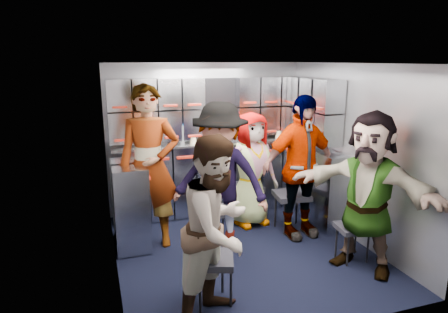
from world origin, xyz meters
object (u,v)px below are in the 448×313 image
object	(u,v)px
attendant_arc_d	(300,167)
attendant_arc_e	(368,193)
jump_seat_mid_left	(215,213)
attendant_arc_c	(251,169)
attendant_arc_a	(217,229)
jump_seat_near_left	(212,262)
jump_seat_mid_right	(291,197)
jump_seat_center	(246,189)
attendant_standing	(149,167)
attendant_arc_b	(220,178)
jump_seat_near_right	(353,229)

from	to	relation	value
attendant_arc_d	attendant_arc_e	world-z (taller)	attendant_arc_d
jump_seat_mid_left	attendant_arc_c	bearing A→B (deg)	33.31
attendant_arc_a	attendant_arc_d	bearing A→B (deg)	0.89
jump_seat_near_left	jump_seat_mid_right	world-z (taller)	jump_seat_mid_right
attendant_arc_c	jump_seat_center	bearing A→B (deg)	80.27
jump_seat_mid_right	attendant_arc_a	distance (m)	2.03
jump_seat_near_left	attendant_standing	bearing A→B (deg)	103.66
attendant_arc_c	attendant_arc_d	distance (m)	0.68
jump_seat_mid_right	jump_seat_mid_left	bearing A→B (deg)	-176.65
jump_seat_center	attendant_arc_c	world-z (taller)	attendant_arc_c
jump_seat_mid_left	jump_seat_center	size ratio (longest dim) A/B	0.88
attendant_arc_d	attendant_standing	bearing A→B (deg)	163.21
jump_seat_near_left	attendant_arc_e	xyz separation A→B (m)	(1.68, 0.10, 0.43)
attendant_arc_b	jump_seat_near_left	bearing A→B (deg)	-76.23
jump_seat_near_left	jump_seat_center	bearing A→B (deg)	60.01
jump_seat_mid_left	jump_seat_mid_right	distance (m)	1.04
attendant_arc_a	attendant_arc_b	size ratio (longest dim) A/B	0.93
attendant_arc_a	attendant_arc_d	xyz separation A→B (m)	(1.43, 1.22, 0.09)
jump_seat_mid_right	jump_seat_near_right	distance (m)	0.98
jump_seat_mid_right	jump_seat_near_right	world-z (taller)	jump_seat_mid_right
attendant_arc_a	attendant_arc_c	xyz separation A→B (m)	(1.01, 1.74, -0.04)
jump_seat_near_left	attendant_arc_d	world-z (taller)	attendant_arc_d
attendant_arc_a	attendant_arc_e	xyz separation A→B (m)	(1.68, 0.28, 0.04)
jump_seat_near_left	jump_seat_mid_right	distance (m)	1.88
jump_seat_near_right	jump_seat_mid_left	bearing A→B (deg)	145.52
attendant_arc_d	jump_seat_near_right	bearing A→B (deg)	-78.23
attendant_arc_b	jump_seat_center	bearing A→B (deg)	86.81
jump_seat_mid_left	attendant_arc_c	world-z (taller)	attendant_arc_c
attendant_arc_c	jump_seat_mid_right	bearing A→B (deg)	-49.00
attendant_arc_a	jump_seat_center	bearing A→B (deg)	22.69
jump_seat_center	jump_seat_mid_left	bearing A→B (deg)	-136.46
jump_seat_center	jump_seat_mid_right	size ratio (longest dim) A/B	0.98
attendant_standing	attendant_arc_c	world-z (taller)	attendant_standing
attendant_standing	attendant_arc_e	size ratio (longest dim) A/B	1.13
jump_seat_near_left	attendant_arc_c	size ratio (longest dim) A/B	0.32
jump_seat_near_right	attendant_standing	world-z (taller)	attendant_standing
jump_seat_mid_left	attendant_standing	size ratio (longest dim) A/B	0.22
attendant_arc_b	attendant_arc_e	bearing A→B (deg)	1.13
jump_seat_near_left	attendant_arc_a	world-z (taller)	attendant_arc_a
attendant_arc_b	attendant_arc_d	xyz separation A→B (m)	(1.03, 0.06, 0.02)
jump_seat_center	attendant_arc_b	size ratio (longest dim) A/B	0.28
attendant_arc_b	jump_seat_near_right	bearing A→B (deg)	6.95
jump_seat_near_right	attendant_arc_b	bearing A→B (deg)	151.34
jump_seat_mid_left	attendant_arc_e	world-z (taller)	attendant_arc_e
jump_seat_center	attendant_arc_b	distance (m)	1.07
jump_seat_near_right	attendant_arc_e	bearing A→B (deg)	-90.00
jump_seat_center	attendant_arc_b	bearing A→B (deg)	-128.80
jump_seat_center	jump_seat_near_right	bearing A→B (deg)	-65.42
attendant_arc_b	attendant_arc_c	xyz separation A→B (m)	(0.61, 0.58, -0.10)
attendant_arc_b	attendant_arc_c	size ratio (longest dim) A/B	1.14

